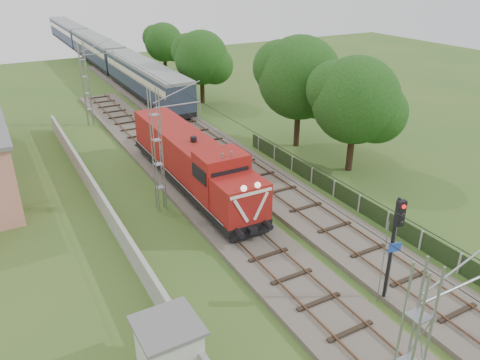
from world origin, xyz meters
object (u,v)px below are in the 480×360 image
coach_rake (97,48)px  signal_post (396,234)px  locomotive (192,161)px  relay_hut (169,349)px

coach_rake → signal_post: size_ratio=12.47×
locomotive → relay_hut: bearing=-116.8°
signal_post → locomotive: bearing=100.8°
coach_rake → relay_hut: coach_rake is taller
locomotive → signal_post: bearing=-79.2°
locomotive → coach_rake: size_ratio=0.24×
relay_hut → signal_post: bearing=-5.3°
locomotive → coach_rake: (5.00, 48.06, 0.36)m
relay_hut → locomotive: bearing=63.2°
locomotive → relay_hut: size_ratio=6.78×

